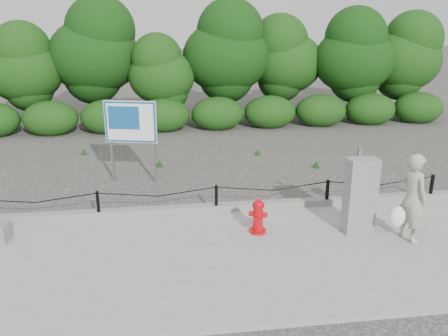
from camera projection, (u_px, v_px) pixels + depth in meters
name	position (u px, v px, depth m)	size (l,w,h in m)	color
ground	(216.00, 214.00, 10.38)	(90.00, 90.00, 0.00)	#2D2B28
sidewalk	(230.00, 258.00, 8.49)	(14.00, 4.00, 0.08)	gray
curb	(216.00, 207.00, 10.38)	(14.00, 0.22, 0.14)	slate
chain_barrier	(216.00, 195.00, 10.24)	(10.06, 0.06, 0.60)	black
treeline	(206.00, 57.00, 18.12)	(20.17, 3.66, 4.66)	black
fire_hydrant	(258.00, 217.00, 9.27)	(0.43, 0.43, 0.71)	red
pedestrian	(412.00, 199.00, 8.85)	(0.78, 0.71, 1.71)	#A29C8B
utility_cabinet	(360.00, 196.00, 9.18)	(0.59, 0.42, 1.68)	gray
advertising_sign	(131.00, 126.00, 11.86)	(1.30, 0.41, 2.12)	slate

